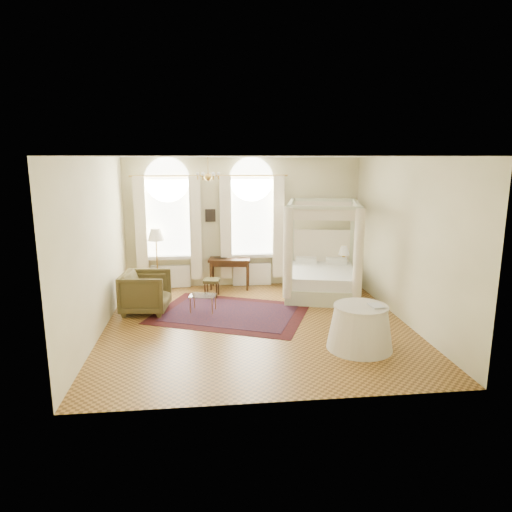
{
  "coord_description": "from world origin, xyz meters",
  "views": [
    {
      "loc": [
        -0.98,
        -8.62,
        3.27
      ],
      "look_at": [
        0.03,
        0.4,
        1.32
      ],
      "focal_mm": 32.0,
      "sensor_mm": 36.0,
      "label": 1
    }
  ],
  "objects_px": {
    "canopy_bed": "(321,274)",
    "writing_desk": "(230,263)",
    "armchair": "(146,292)",
    "side_table": "(360,327)",
    "coffee_table": "(203,297)",
    "stool": "(212,282)",
    "nightstand": "(340,274)",
    "floor_lamp": "(156,238)"
  },
  "relations": [
    {
      "from": "nightstand",
      "to": "armchair",
      "type": "distance_m",
      "value": 5.09
    },
    {
      "from": "coffee_table",
      "to": "floor_lamp",
      "type": "relative_size",
      "value": 0.4
    },
    {
      "from": "canopy_bed",
      "to": "armchair",
      "type": "height_order",
      "value": "canopy_bed"
    },
    {
      "from": "writing_desk",
      "to": "floor_lamp",
      "type": "bearing_deg",
      "value": -180.0
    },
    {
      "from": "stool",
      "to": "floor_lamp",
      "type": "height_order",
      "value": "floor_lamp"
    },
    {
      "from": "canopy_bed",
      "to": "armchair",
      "type": "bearing_deg",
      "value": -168.31
    },
    {
      "from": "coffee_table",
      "to": "armchair",
      "type": "bearing_deg",
      "value": 173.93
    },
    {
      "from": "coffee_table",
      "to": "writing_desk",
      "type": "bearing_deg",
      "value": 69.34
    },
    {
      "from": "armchair",
      "to": "coffee_table",
      "type": "xyz_separation_m",
      "value": [
        1.22,
        -0.13,
        -0.1
      ]
    },
    {
      "from": "nightstand",
      "to": "coffee_table",
      "type": "relative_size",
      "value": 0.94
    },
    {
      "from": "stool",
      "to": "coffee_table",
      "type": "bearing_deg",
      "value": -100.48
    },
    {
      "from": "stool",
      "to": "armchair",
      "type": "bearing_deg",
      "value": -145.05
    },
    {
      "from": "canopy_bed",
      "to": "armchair",
      "type": "distance_m",
      "value": 4.18
    },
    {
      "from": "writing_desk",
      "to": "coffee_table",
      "type": "distance_m",
      "value": 1.96
    },
    {
      "from": "stool",
      "to": "armchair",
      "type": "xyz_separation_m",
      "value": [
        -1.43,
        -1.0,
        0.09
      ]
    },
    {
      "from": "writing_desk",
      "to": "armchair",
      "type": "height_order",
      "value": "armchair"
    },
    {
      "from": "canopy_bed",
      "to": "nightstand",
      "type": "distance_m",
      "value": 1.12
    },
    {
      "from": "armchair",
      "to": "side_table",
      "type": "relative_size",
      "value": 0.85
    },
    {
      "from": "nightstand",
      "to": "coffee_table",
      "type": "distance_m",
      "value": 4.01
    },
    {
      "from": "stool",
      "to": "floor_lamp",
      "type": "distance_m",
      "value": 1.8
    },
    {
      "from": "armchair",
      "to": "coffee_table",
      "type": "height_order",
      "value": "armchair"
    },
    {
      "from": "stool",
      "to": "side_table",
      "type": "height_order",
      "value": "side_table"
    },
    {
      "from": "canopy_bed",
      "to": "side_table",
      "type": "height_order",
      "value": "canopy_bed"
    },
    {
      "from": "nightstand",
      "to": "armchair",
      "type": "xyz_separation_m",
      "value": [
        -4.81,
        -1.68,
        0.15
      ]
    },
    {
      "from": "coffee_table",
      "to": "floor_lamp",
      "type": "xyz_separation_m",
      "value": [
        -1.13,
        1.81,
        1.0
      ]
    },
    {
      "from": "stool",
      "to": "armchair",
      "type": "height_order",
      "value": "armchair"
    },
    {
      "from": "stool",
      "to": "floor_lamp",
      "type": "relative_size",
      "value": 0.28
    },
    {
      "from": "writing_desk",
      "to": "coffee_table",
      "type": "xyz_separation_m",
      "value": [
        -0.68,
        -1.81,
        -0.33
      ]
    },
    {
      "from": "canopy_bed",
      "to": "armchair",
      "type": "xyz_separation_m",
      "value": [
        -4.09,
        -0.85,
        -0.07
      ]
    },
    {
      "from": "writing_desk",
      "to": "coffee_table",
      "type": "bearing_deg",
      "value": -110.66
    },
    {
      "from": "coffee_table",
      "to": "floor_lamp",
      "type": "height_order",
      "value": "floor_lamp"
    },
    {
      "from": "canopy_bed",
      "to": "floor_lamp",
      "type": "distance_m",
      "value": 4.17
    },
    {
      "from": "canopy_bed",
      "to": "writing_desk",
      "type": "xyz_separation_m",
      "value": [
        -2.18,
        0.83,
        0.15
      ]
    },
    {
      "from": "writing_desk",
      "to": "floor_lamp",
      "type": "distance_m",
      "value": 1.94
    },
    {
      "from": "armchair",
      "to": "canopy_bed",
      "type": "bearing_deg",
      "value": -71.87
    },
    {
      "from": "coffee_table",
      "to": "nightstand",
      "type": "bearing_deg",
      "value": 26.76
    },
    {
      "from": "nightstand",
      "to": "writing_desk",
      "type": "height_order",
      "value": "writing_desk"
    },
    {
      "from": "stool",
      "to": "armchair",
      "type": "relative_size",
      "value": 0.45
    },
    {
      "from": "nightstand",
      "to": "armchair",
      "type": "height_order",
      "value": "armchair"
    },
    {
      "from": "writing_desk",
      "to": "armchair",
      "type": "bearing_deg",
      "value": -138.63
    },
    {
      "from": "floor_lamp",
      "to": "side_table",
      "type": "distance_m",
      "value": 5.69
    },
    {
      "from": "coffee_table",
      "to": "floor_lamp",
      "type": "bearing_deg",
      "value": 122.11
    }
  ]
}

